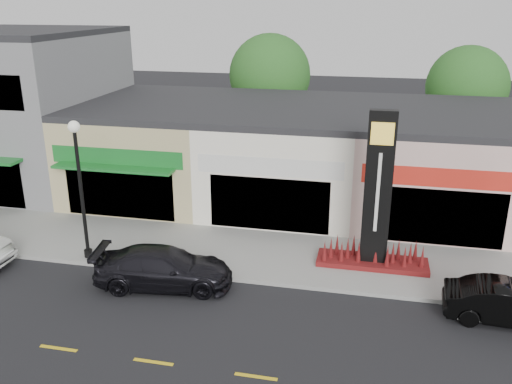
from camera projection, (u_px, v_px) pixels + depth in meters
ground at (276, 318)px, 17.61m from camera, size 120.00×120.00×0.00m
sidewalk at (295, 257)px, 21.59m from camera, size 52.00×4.30×0.15m
curb at (286, 284)px, 19.52m from camera, size 52.00×0.20×0.15m
shop_beige at (159, 145)px, 29.07m from camera, size 7.00×10.85×4.80m
shop_cream at (288, 152)px, 27.67m from camera, size 7.00×10.01×4.80m
shop_pink_w at (430, 161)px, 26.27m from camera, size 7.00×10.01×4.80m
tree_rear_west at (270, 75)px, 34.62m from camera, size 5.20×5.20×7.83m
tree_rear_mid at (467, 86)px, 32.32m from camera, size 4.80×4.80×7.29m
lamp_west_near at (80, 177)px, 20.36m from camera, size 0.44×0.44×5.47m
pylon_sign at (376, 213)px, 20.11m from camera, size 4.20×1.30×6.00m
car_dark_sedan at (164, 268)px, 19.37m from camera, size 2.69×5.15×1.43m
car_black_conv at (510, 304)px, 17.16m from camera, size 1.64×4.09×1.32m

